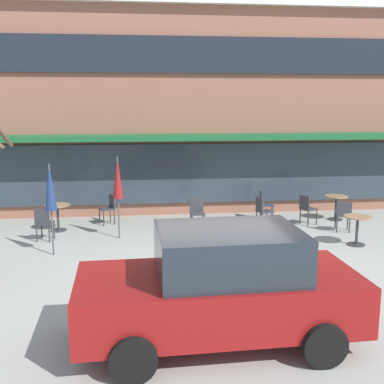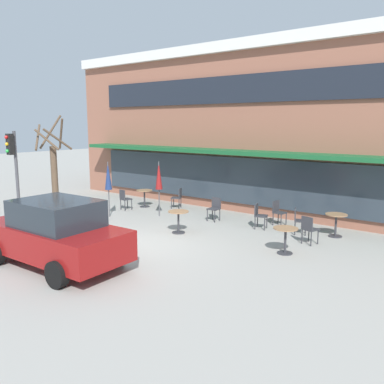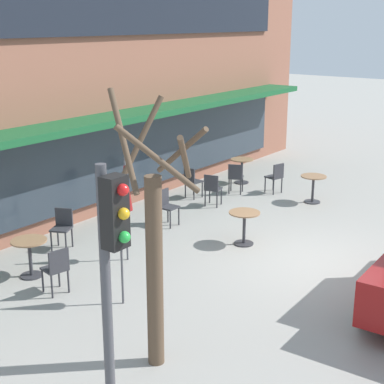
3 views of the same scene
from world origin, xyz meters
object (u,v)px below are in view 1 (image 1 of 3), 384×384
at_px(cafe_chair_3, 263,210).
at_px(parked_sedan, 221,287).
at_px(cafe_table_by_tree, 336,204).
at_px(cafe_chair_0, 307,207).
at_px(cafe_chair_5, 44,222).
at_px(cafe_table_mid_patio, 357,226).
at_px(patio_umbrella_cream_folded, 50,188).
at_px(cafe_table_near_wall, 58,213).
at_px(cafe_chair_1, 109,207).
at_px(cafe_chair_4, 264,203).
at_px(cafe_table_streetside, 209,232).
at_px(cafe_chair_6, 197,211).
at_px(patio_umbrella_green_folded, 118,178).
at_px(cafe_chair_2, 343,214).

xyz_separation_m(cafe_chair_3, parked_sedan, (-2.38, -6.61, 0.35)).
bearing_deg(cafe_chair_3, parked_sedan, -109.82).
distance_m(cafe_table_by_tree, cafe_chair_0, 1.20).
distance_m(cafe_chair_3, cafe_chair_5, 6.11).
xyz_separation_m(cafe_table_mid_patio, patio_umbrella_cream_folded, (-7.57, 0.05, 1.11)).
relative_size(cafe_table_near_wall, cafe_chair_1, 0.85).
relative_size(cafe_table_near_wall, patio_umbrella_cream_folded, 0.35).
bearing_deg(parked_sedan, cafe_chair_4, 70.41).
relative_size(cafe_table_by_tree, cafe_chair_1, 0.85).
relative_size(cafe_table_near_wall, cafe_table_streetside, 1.00).
height_order(patio_umbrella_cream_folded, parked_sedan, patio_umbrella_cream_folded).
relative_size(cafe_table_near_wall, cafe_chair_5, 0.85).
xyz_separation_m(patio_umbrella_cream_folded, cafe_chair_6, (3.72, 2.01, -1.10)).
height_order(cafe_table_near_wall, cafe_chair_1, cafe_chair_1).
bearing_deg(cafe_chair_4, patio_umbrella_green_folded, -160.13).
xyz_separation_m(cafe_table_mid_patio, cafe_chair_4, (-1.65, 2.93, 0.01)).
bearing_deg(patio_umbrella_green_folded, cafe_chair_1, 102.31).
relative_size(cafe_table_near_wall, cafe_chair_4, 0.85).
bearing_deg(cafe_chair_4, cafe_table_by_tree, -7.27).
distance_m(patio_umbrella_green_folded, cafe_chair_6, 2.56).
xyz_separation_m(patio_umbrella_green_folded, cafe_chair_2, (6.24, -0.07, -1.10)).
bearing_deg(cafe_chair_6, patio_umbrella_green_folded, -161.81).
relative_size(cafe_table_mid_patio, patio_umbrella_cream_folded, 0.35).
relative_size(patio_umbrella_green_folded, cafe_chair_4, 2.47).
bearing_deg(cafe_chair_3, cafe_chair_5, -172.95).
height_order(cafe_table_mid_patio, cafe_chair_1, cafe_chair_1).
bearing_deg(cafe_chair_6, parked_sedan, -94.00).
relative_size(cafe_table_streetside, cafe_chair_1, 0.85).
relative_size(cafe_table_by_tree, cafe_chair_0, 0.85).
bearing_deg(cafe_chair_5, cafe_chair_4, 14.59).
relative_size(cafe_chair_5, cafe_chair_6, 1.00).
height_order(cafe_table_near_wall, parked_sedan, parked_sedan).
xyz_separation_m(cafe_chair_3, cafe_chair_5, (-6.06, -0.75, 0.00)).
bearing_deg(cafe_table_near_wall, cafe_chair_0, -0.90).
bearing_deg(cafe_chair_6, cafe_chair_3, -1.01).
xyz_separation_m(cafe_chair_0, cafe_chair_2, (0.73, -0.91, 0.00)).
xyz_separation_m(cafe_table_mid_patio, cafe_chair_3, (-1.94, 2.03, 0.01)).
xyz_separation_m(cafe_table_mid_patio, cafe_chair_2, (0.19, 1.27, 0.01)).
relative_size(cafe_table_near_wall, cafe_table_by_tree, 1.00).
height_order(cafe_table_streetside, cafe_chair_2, cafe_chair_2).
bearing_deg(cafe_table_mid_patio, cafe_chair_1, 155.39).
bearing_deg(cafe_table_mid_patio, patio_umbrella_cream_folded, 179.63).
height_order(cafe_table_mid_patio, patio_umbrella_green_folded, patio_umbrella_green_folded).
distance_m(cafe_table_streetside, cafe_chair_3, 2.88).
xyz_separation_m(patio_umbrella_green_folded, cafe_chair_1, (-0.35, 1.60, -1.10)).
bearing_deg(parked_sedan, cafe_chair_2, 52.40).
relative_size(cafe_chair_2, parked_sedan, 0.21).
bearing_deg(cafe_chair_6, cafe_chair_1, 161.09).
relative_size(patio_umbrella_cream_folded, cafe_chair_1, 2.47).
bearing_deg(cafe_table_mid_patio, cafe_chair_2, 81.67).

